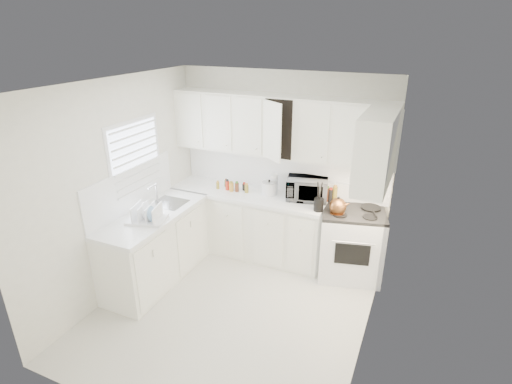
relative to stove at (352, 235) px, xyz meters
The scene contains 36 objects.
floor 1.80m from the stove, 130.33° to the right, with size 3.20×3.20×0.00m, color silver.
ceiling 2.62m from the stove, 130.33° to the right, with size 3.20×3.20×0.00m, color white.
wall_back 1.34m from the stove, 164.47° to the left, with size 3.00×3.00×0.00m, color white.
wall_front 3.17m from the stove, 110.79° to the right, with size 3.00×3.00×0.00m, color white.
wall_left 2.99m from the stove, 153.52° to the right, with size 3.20×3.20×0.00m, color white.
wall_right 1.52m from the stove, 72.79° to the right, with size 3.20×3.20×0.00m, color white.
window_blinds 2.90m from the stove, 159.88° to the right, with size 0.06×0.96×1.06m, color white, non-canonical shape.
lower_cabinets_back 1.50m from the stove, behind, with size 2.22×0.60×0.90m, color white, non-canonical shape.
lower_cabinets_left 2.55m from the stove, 154.54° to the right, with size 0.60×1.60×0.90m, color white, non-canonical shape.
countertop_back 1.52m from the stove, behind, with size 2.24×0.64×0.05m, color white.
countertop_left 2.56m from the stove, 154.44° to the right, with size 0.64×1.62×0.05m, color white.
backsplash_back 1.30m from the stove, 164.96° to the left, with size 2.98×0.02×0.55m, color white.
backsplash_left 2.88m from the stove, 157.08° to the right, with size 0.02×1.60×0.55m, color white.
upper_cabinets_back 1.42m from the stove, behind, with size 3.00×0.33×0.80m, color white, non-canonical shape.
upper_cabinets_right 1.04m from the stove, 63.57° to the right, with size 0.33×0.90×0.80m, color white, non-canonical shape.
sink 2.45m from the stove, 161.98° to the right, with size 0.42×0.38×0.30m, color gray, non-canonical shape.
stove is the anchor object (origin of this frame).
tea_kettle 0.52m from the stove, 138.37° to the right, with size 0.27×0.22×0.25m, color brown, non-canonical shape.
frying_pan 0.43m from the stove, 41.63° to the left, with size 0.25×0.43×0.04m, color black, non-canonical shape.
microwave 0.86m from the stove, behind, with size 0.54×0.30×0.36m, color gray.
rice_cooker 1.27m from the stove, behind, with size 0.21×0.21×0.21m, color white, non-canonical shape.
paper_towel 1.26m from the stove, behind, with size 0.12×0.12×0.27m, color white.
utensil_crock 0.71m from the stove, 156.80° to the right, with size 0.13×0.13×0.40m, color black, non-canonical shape.
dish_rack 2.61m from the stove, 149.87° to the right, with size 0.44×0.33×0.24m, color white, non-canonical shape.
spice_left_0 2.00m from the stove, behind, with size 0.06×0.06×0.13m, color olive.
spice_left_1 1.92m from the stove, behind, with size 0.06×0.06×0.13m, color #3C7226.
spice_left_2 1.85m from the stove, behind, with size 0.06×0.06×0.13m, color red.
spice_left_3 1.77m from the stove, behind, with size 0.06×0.06×0.13m, color gold.
spice_left_4 1.70m from the stove, behind, with size 0.06×0.06×0.13m, color #5E301A.
spice_left_5 1.63m from the stove, behind, with size 0.06×0.06×0.13m, color black.
spice_left_6 1.56m from the stove, behind, with size 0.06×0.06×0.13m, color olive.
sauce_right_0 0.70m from the stove, 162.33° to the left, with size 0.06×0.06×0.19m, color red.
sauce_right_1 0.65m from the stove, 167.20° to the left, with size 0.06×0.06×0.19m, color gold.
sauce_right_2 0.62m from the stove, 157.98° to the left, with size 0.06×0.06×0.19m, color #5E301A.
sauce_right_3 0.57m from the stove, 163.42° to the left, with size 0.06×0.06×0.19m, color black.
sauce_right_4 0.56m from the stove, 151.05° to the left, with size 0.06×0.06×0.19m, color olive.
Camera 1 is at (1.81, -3.40, 3.12)m, focal length 28.04 mm.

